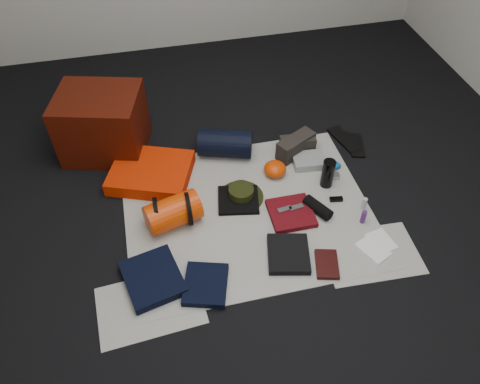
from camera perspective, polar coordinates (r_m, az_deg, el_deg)
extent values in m
cube|color=black|center=(3.10, 0.98, -2.56)|extent=(4.50, 4.50, 0.02)
cube|color=beige|center=(3.09, 0.99, -2.40)|extent=(1.60, 1.30, 0.01)
cube|color=beige|center=(2.74, -10.90, -13.42)|extent=(0.61, 0.44, 0.00)
cube|color=beige|center=(2.99, 15.63, -7.23)|extent=(0.60, 0.43, 0.00)
cube|color=#450F05|center=(3.53, -16.44, 7.98)|extent=(0.68, 0.61, 0.48)
cube|color=red|center=(3.33, -10.79, 2.34)|extent=(0.66, 0.60, 0.10)
cylinder|color=#CC3503|center=(2.98, -8.17, -2.46)|extent=(0.38, 0.28, 0.20)
cylinder|color=black|center=(2.98, -10.08, -2.68)|extent=(0.02, 0.22, 0.22)
cylinder|color=black|center=(2.98, -6.29, -2.04)|extent=(0.03, 0.22, 0.22)
cylinder|color=black|center=(3.42, -1.81, 5.92)|extent=(0.43, 0.31, 0.20)
cylinder|color=black|center=(3.17, 0.14, -0.58)|extent=(0.31, 0.31, 0.01)
cylinder|color=black|center=(3.14, 0.14, -0.06)|extent=(0.17, 0.17, 0.08)
cube|color=#2B2622|center=(3.50, 7.02, 5.76)|extent=(0.27, 0.12, 0.13)
cube|color=#2B2622|center=(3.47, 6.80, 5.60)|extent=(0.32, 0.24, 0.15)
cube|color=black|center=(3.70, 12.64, 6.29)|extent=(0.19, 0.33, 0.02)
cube|color=black|center=(3.67, 13.96, 5.56)|extent=(0.17, 0.29, 0.02)
cube|color=black|center=(2.79, -10.57, -10.29)|extent=(0.38, 0.41, 0.06)
cube|color=black|center=(2.74, -4.21, -11.19)|extent=(0.31, 0.34, 0.04)
cube|color=black|center=(2.86, 5.92, -7.52)|extent=(0.30, 0.33, 0.04)
cube|color=black|center=(3.14, -0.21, -0.98)|extent=(0.31, 0.30, 0.03)
cube|color=#57090F|center=(3.07, 6.24, -2.58)|extent=(0.28, 0.28, 0.04)
ellipsoid|color=#CC3503|center=(3.31, 4.30, 2.82)|extent=(0.16, 0.16, 0.10)
cube|color=gray|center=(3.43, 8.38, 3.79)|extent=(0.24, 0.19, 0.06)
cylinder|color=black|center=(3.24, 10.66, 2.24)|extent=(0.09, 0.09, 0.21)
cylinder|color=black|center=(3.10, 9.47, -1.90)|extent=(0.17, 0.22, 0.08)
cube|color=#B0B0B5|center=(3.36, 11.29, 1.91)|extent=(0.09, 0.07, 0.03)
cube|color=#0E4C87|center=(3.42, 11.13, 3.00)|extent=(0.13, 0.11, 0.04)
cylinder|color=#4A1F65|center=(3.10, 14.82, -2.95)|extent=(0.03, 0.03, 0.10)
cylinder|color=#A3A8A4|center=(3.18, 14.89, -1.38)|extent=(0.03, 0.03, 0.09)
cube|color=black|center=(2.86, 10.54, -8.65)|extent=(0.18, 0.23, 0.03)
cube|color=white|center=(3.00, 15.92, -6.73)|extent=(0.20, 0.23, 0.01)
cube|color=white|center=(3.06, 16.83, -5.75)|extent=(0.17, 0.20, 0.01)
cube|color=black|center=(3.21, 11.64, -0.87)|extent=(0.09, 0.05, 0.02)
cube|color=#B0B0B5|center=(2.76, -11.42, -12.36)|extent=(0.09, 0.09, 0.01)
cylinder|color=beige|center=(3.14, 0.02, -0.14)|extent=(0.05, 0.05, 0.04)
cube|color=#B0B0B5|center=(3.06, 5.45, -2.12)|extent=(0.10, 0.05, 0.01)
cube|color=#B0B0B5|center=(3.08, 6.88, -1.86)|extent=(0.10, 0.05, 0.01)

